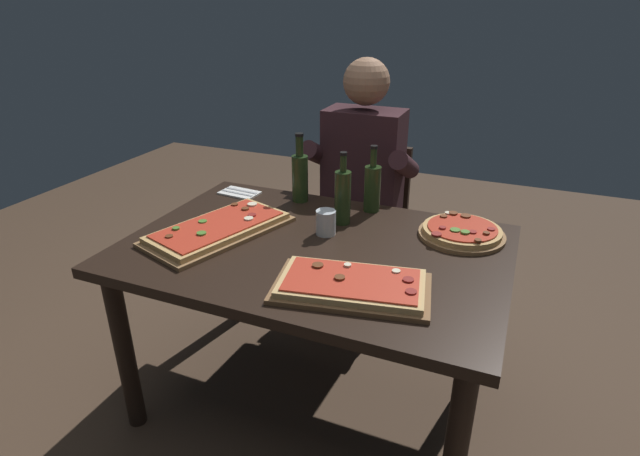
% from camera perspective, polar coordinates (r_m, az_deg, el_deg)
% --- Properties ---
extents(ground_plane, '(6.40, 6.40, 0.00)m').
position_cam_1_polar(ground_plane, '(2.31, -0.51, -18.62)').
color(ground_plane, '#4C3828').
extents(dining_table, '(1.40, 0.96, 0.74)m').
position_cam_1_polar(dining_table, '(1.92, -0.58, -4.51)').
color(dining_table, black).
rests_on(dining_table, ground_plane).
extents(pizza_rectangular_front, '(0.53, 0.36, 0.05)m').
position_cam_1_polar(pizza_rectangular_front, '(1.59, 3.61, -6.47)').
color(pizza_rectangular_front, brown).
rests_on(pizza_rectangular_front, dining_table).
extents(pizza_rectangular_left, '(0.45, 0.63, 0.05)m').
position_cam_1_polar(pizza_rectangular_left, '(2.00, -11.36, -0.07)').
color(pizza_rectangular_left, olive).
rests_on(pizza_rectangular_left, dining_table).
extents(pizza_round_far, '(0.33, 0.33, 0.05)m').
position_cam_1_polar(pizza_round_far, '(2.01, 15.72, -0.43)').
color(pizza_round_far, olive).
rests_on(pizza_round_far, dining_table).
extents(wine_bottle_dark, '(0.07, 0.07, 0.29)m').
position_cam_1_polar(wine_bottle_dark, '(2.16, 5.93, 4.64)').
color(wine_bottle_dark, '#233819').
rests_on(wine_bottle_dark, dining_table).
extents(oil_bottle_amber, '(0.07, 0.07, 0.30)m').
position_cam_1_polar(oil_bottle_amber, '(2.02, 2.58, 3.64)').
color(oil_bottle_amber, '#233819').
rests_on(oil_bottle_amber, dining_table).
extents(vinegar_bottle_green, '(0.07, 0.07, 0.31)m').
position_cam_1_polar(vinegar_bottle_green, '(2.25, -2.28, 5.95)').
color(vinegar_bottle_green, '#233819').
rests_on(vinegar_bottle_green, dining_table).
extents(tumbler_near_camera, '(0.08, 0.08, 0.10)m').
position_cam_1_polar(tumbler_near_camera, '(1.95, 0.63, 0.48)').
color(tumbler_near_camera, silver).
rests_on(tumbler_near_camera, dining_table).
extents(napkin_cutlery_set, '(0.19, 0.13, 0.01)m').
position_cam_1_polar(napkin_cutlery_set, '(2.40, -9.08, 3.95)').
color(napkin_cutlery_set, white).
rests_on(napkin_cutlery_set, dining_table).
extents(diner_chair, '(0.44, 0.44, 0.87)m').
position_cam_1_polar(diner_chair, '(2.74, 5.16, 0.99)').
color(diner_chair, black).
rests_on(diner_chair, ground_plane).
extents(seated_diner, '(0.53, 0.41, 1.33)m').
position_cam_1_polar(seated_diner, '(2.53, 4.54, 5.28)').
color(seated_diner, '#23232D').
rests_on(seated_diner, ground_plane).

